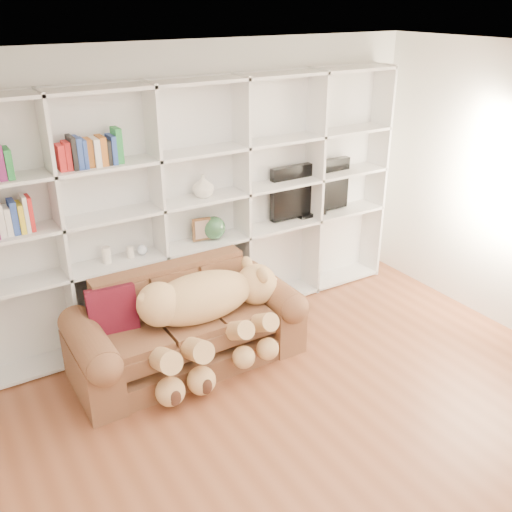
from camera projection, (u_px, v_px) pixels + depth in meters
floor at (351, 457)px, 4.12m from camera, size 5.00×5.00×0.00m
ceiling at (387, 67)px, 3.00m from camera, size 5.00×5.00×0.00m
wall_back at (192, 188)px, 5.50m from camera, size 5.00×0.02×2.70m
bookshelf at (175, 201)px, 5.30m from camera, size 4.43×0.35×2.40m
sofa at (186, 331)px, 5.08m from camera, size 2.02×0.87×0.85m
teddy_bear at (206, 309)px, 4.90m from camera, size 1.46×0.81×0.84m
throw_pillow at (112, 311)px, 4.78m from camera, size 0.43×0.28×0.42m
gift_box at (262, 323)px, 5.58m from camera, size 0.32×0.30×0.25m
tv at (310, 190)px, 6.10m from camera, size 0.99×0.18×0.58m
picture_frame at (202, 229)px, 5.49m from camera, size 0.18×0.05×0.23m
green_vase at (214, 228)px, 5.56m from camera, size 0.23×0.23×0.23m
figurine_tall at (107, 255)px, 5.06m from camera, size 0.08×0.08×0.15m
figurine_short at (131, 252)px, 5.18m from camera, size 0.08×0.08×0.11m
snow_globe at (142, 250)px, 5.23m from camera, size 0.09×0.09×0.09m
shelf_vase at (203, 186)px, 5.33m from camera, size 0.21×0.21×0.21m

